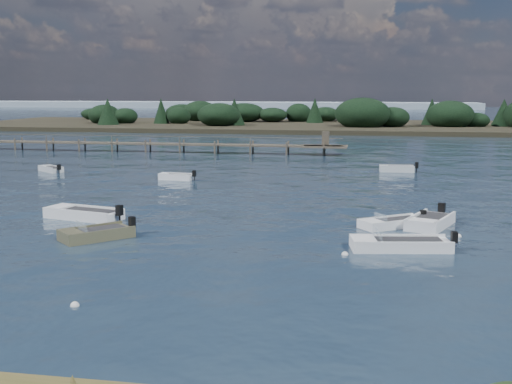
% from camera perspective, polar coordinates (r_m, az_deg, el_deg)
% --- Properties ---
extents(ground, '(400.00, 400.00, 0.00)m').
position_cam_1_polar(ground, '(86.87, 4.09, 4.13)').
color(ground, '#162434').
rests_on(ground, ground).
extents(tender_far_grey, '(3.01, 2.66, 1.04)m').
position_cam_1_polar(tender_far_grey, '(62.23, -17.77, 1.87)').
color(tender_far_grey, silver).
rests_on(tender_far_grey, ground).
extents(dinghy_mid_white_b, '(3.96, 3.44, 1.03)m').
position_cam_1_polar(dinghy_mid_white_b, '(36.33, 12.06, -2.84)').
color(dinghy_mid_white_b, white).
rests_on(dinghy_mid_white_b, ground).
extents(dinghy_extra_a, '(3.68, 3.76, 1.21)m').
position_cam_1_polar(dinghy_extra_a, '(33.74, -13.99, -3.79)').
color(dinghy_extra_a, '#656243').
rests_on(dinghy_extra_a, ground).
extents(dinghy_extra_b, '(3.05, 4.32, 1.29)m').
position_cam_1_polar(dinghy_extra_b, '(36.83, 15.22, -2.73)').
color(dinghy_extra_b, white).
rests_on(dinghy_extra_b, ground).
extents(dinghy_mid_grey, '(5.11, 2.80, 1.27)m').
position_cam_1_polar(dinghy_mid_grey, '(39.13, -15.06, -2.04)').
color(dinghy_mid_grey, white).
rests_on(dinghy_mid_grey, ground).
extents(tender_far_white, '(3.20, 1.34, 1.08)m').
position_cam_1_polar(tender_far_white, '(54.33, -7.10, 1.25)').
color(tender_far_white, white).
rests_on(tender_far_white, ground).
extents(dinghy_mid_white_a, '(5.11, 2.47, 1.17)m').
position_cam_1_polar(dinghy_mid_white_a, '(31.35, 12.67, -4.73)').
color(dinghy_mid_white_a, white).
rests_on(dinghy_mid_white_a, ground).
extents(tender_far_grey_b, '(3.50, 1.36, 1.19)m').
position_cam_1_polar(tender_far_grey_b, '(60.54, 12.41, 1.92)').
color(tender_far_grey_b, silver).
rests_on(tender_far_grey_b, ground).
extents(buoy_a, '(0.32, 0.32, 0.32)m').
position_cam_1_polar(buoy_a, '(23.78, -15.80, -9.72)').
color(buoy_a, silver).
rests_on(buoy_a, ground).
extents(buoy_b, '(0.32, 0.32, 0.32)m').
position_cam_1_polar(buoy_b, '(29.94, 7.91, -5.55)').
color(buoy_b, silver).
rests_on(buoy_b, ground).
extents(buoy_d, '(0.32, 0.32, 0.32)m').
position_cam_1_polar(buoy_d, '(34.79, 17.55, -3.82)').
color(buoy_d, silver).
rests_on(buoy_d, ground).
extents(jetty, '(64.50, 3.20, 3.40)m').
position_cam_1_polar(jetty, '(80.48, -12.47, 4.25)').
color(jetty, brown).
rests_on(jetty, ground).
extents(far_headland, '(190.00, 40.00, 5.80)m').
position_cam_1_polar(far_headland, '(127.19, 17.40, 6.21)').
color(far_headland, black).
rests_on(far_headland, ground).
extents(distant_haze, '(280.00, 20.00, 2.40)m').
position_cam_1_polar(distant_haze, '(274.67, -11.13, 7.39)').
color(distant_haze, '#899BAA').
rests_on(distant_haze, ground).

